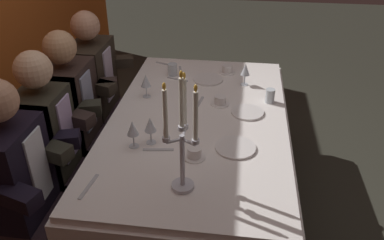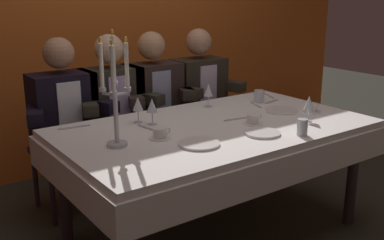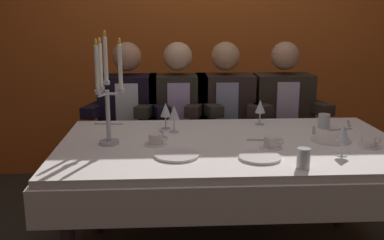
# 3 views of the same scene
# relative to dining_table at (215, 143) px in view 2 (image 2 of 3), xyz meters

# --- Properties ---
(ground_plane) EXTENTS (12.00, 12.00, 0.00)m
(ground_plane) POSITION_rel_dining_table_xyz_m (0.00, 0.00, -0.62)
(ground_plane) COLOR #313027
(back_wall) EXTENTS (6.00, 0.12, 2.70)m
(back_wall) POSITION_rel_dining_table_xyz_m (0.00, 1.66, 0.73)
(back_wall) COLOR orange
(back_wall) RESTS_ON ground_plane
(dining_table) EXTENTS (1.94, 1.14, 0.74)m
(dining_table) POSITION_rel_dining_table_xyz_m (0.00, 0.00, 0.00)
(dining_table) COLOR white
(dining_table) RESTS_ON ground_plane
(candelabra) EXTENTS (0.15, 0.17, 0.61)m
(candelabra) POSITION_rel_dining_table_xyz_m (-0.67, -0.01, 0.40)
(candelabra) COLOR silver
(candelabra) RESTS_ON dining_table
(dinner_plate_0) EXTENTS (0.21, 0.21, 0.01)m
(dinner_plate_0) POSITION_rel_dining_table_xyz_m (0.10, -0.31, 0.13)
(dinner_plate_0) COLOR white
(dinner_plate_0) RESTS_ON dining_table
(dinner_plate_1) EXTENTS (0.23, 0.23, 0.01)m
(dinner_plate_1) POSITION_rel_dining_table_xyz_m (-0.31, -0.25, 0.13)
(dinner_plate_1) COLOR white
(dinner_plate_1) RESTS_ON dining_table
(dinner_plate_2) EXTENTS (0.22, 0.22, 0.01)m
(dinner_plate_2) POSITION_rel_dining_table_xyz_m (0.57, -0.01, 0.13)
(dinner_plate_2) COLOR white
(dinner_plate_2) RESTS_ON dining_table
(wine_glass_0) EXTENTS (0.07, 0.07, 0.16)m
(wine_glass_0) POSITION_rel_dining_table_xyz_m (-0.36, 0.32, 0.23)
(wine_glass_0) COLOR silver
(wine_glass_0) RESTS_ON dining_table
(wine_glass_1) EXTENTS (0.07, 0.07, 0.16)m
(wine_glass_1) POSITION_rel_dining_table_xyz_m (-0.31, 0.23, 0.23)
(wine_glass_1) COLOR silver
(wine_glass_1) RESTS_ON dining_table
(wine_glass_2) EXTENTS (0.07, 0.07, 0.16)m
(wine_glass_2) POSITION_rel_dining_table_xyz_m (0.24, 0.39, 0.24)
(wine_glass_2) COLOR silver
(wine_glass_2) RESTS_ON dining_table
(wine_glass_3) EXTENTS (0.07, 0.07, 0.16)m
(wine_glass_3) POSITION_rel_dining_table_xyz_m (0.52, -0.28, 0.24)
(wine_glass_3) COLOR silver
(wine_glass_3) RESTS_ON dining_table
(water_tumbler_0) EXTENTS (0.07, 0.07, 0.09)m
(water_tumbler_0) POSITION_rel_dining_table_xyz_m (0.62, 0.27, 0.16)
(water_tumbler_0) COLOR silver
(water_tumbler_0) RESTS_ON dining_table
(water_tumbler_1) EXTENTS (0.06, 0.06, 0.10)m
(water_tumbler_1) POSITION_rel_dining_table_xyz_m (0.27, -0.45, 0.17)
(water_tumbler_1) COLOR silver
(water_tumbler_1) RESTS_ON dining_table
(coffee_cup_0) EXTENTS (0.13, 0.12, 0.06)m
(coffee_cup_0) POSITION_rel_dining_table_xyz_m (-0.42, -0.03, 0.15)
(coffee_cup_0) COLOR white
(coffee_cup_0) RESTS_ON dining_table
(coffee_cup_1) EXTENTS (0.13, 0.12, 0.06)m
(coffee_cup_1) POSITION_rel_dining_table_xyz_m (0.72, -0.14, 0.15)
(coffee_cup_1) COLOR white
(coffee_cup_1) RESTS_ON dining_table
(coffee_cup_2) EXTENTS (0.13, 0.12, 0.06)m
(coffee_cup_2) POSITION_rel_dining_table_xyz_m (0.20, -0.12, 0.15)
(coffee_cup_2) COLOR white
(coffee_cup_2) RESTS_ON dining_table
(knife_0) EXTENTS (0.19, 0.04, 0.01)m
(knife_0) POSITION_rel_dining_table_xyz_m (-0.73, 0.45, 0.12)
(knife_0) COLOR #B7B7BC
(knife_0) RESTS_ON dining_table
(fork_1) EXTENTS (0.07, 0.17, 0.01)m
(fork_1) POSITION_rel_dining_table_xyz_m (0.82, 0.37, 0.12)
(fork_1) COLOR #B7B7BC
(fork_1) RESTS_ON dining_table
(fork_2) EXTENTS (0.04, 0.17, 0.01)m
(fork_2) POSITION_rel_dining_table_xyz_m (-0.38, 0.18, 0.12)
(fork_2) COLOR #B7B7BC
(fork_2) RESTS_ON dining_table
(fork_3) EXTENTS (0.07, 0.17, 0.01)m
(fork_3) POSITION_rel_dining_table_xyz_m (0.54, 0.22, 0.12)
(fork_3) COLOR #B7B7BC
(fork_3) RESTS_ON dining_table
(fork_4) EXTENTS (0.17, 0.06, 0.01)m
(fork_4) POSITION_rel_dining_table_xyz_m (0.71, 0.23, 0.12)
(fork_4) COLOR #B7B7BC
(fork_4) RESTS_ON dining_table
(knife_5) EXTENTS (0.19, 0.05, 0.01)m
(knife_5) POSITION_rel_dining_table_xyz_m (0.19, 0.02, 0.12)
(knife_5) COLOR #B7B7BC
(knife_5) RESTS_ON dining_table
(seated_diner_0) EXTENTS (0.63, 0.48, 1.24)m
(seated_diner_0) POSITION_rel_dining_table_xyz_m (-0.64, 0.89, 0.11)
(seated_diner_0) COLOR #31222A
(seated_diner_0) RESTS_ON ground_plane
(seated_diner_1) EXTENTS (0.63, 0.48, 1.24)m
(seated_diner_1) POSITION_rel_dining_table_xyz_m (-0.27, 0.89, 0.11)
(seated_diner_1) COLOR #31222A
(seated_diner_1) RESTS_ON ground_plane
(seated_diner_2) EXTENTS (0.63, 0.48, 1.24)m
(seated_diner_2) POSITION_rel_dining_table_xyz_m (0.08, 0.89, 0.11)
(seated_diner_2) COLOR #31222A
(seated_diner_2) RESTS_ON ground_plane
(seated_diner_3) EXTENTS (0.63, 0.48, 1.24)m
(seated_diner_3) POSITION_rel_dining_table_xyz_m (0.52, 0.89, 0.11)
(seated_diner_3) COLOR #31222A
(seated_diner_3) RESTS_ON ground_plane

